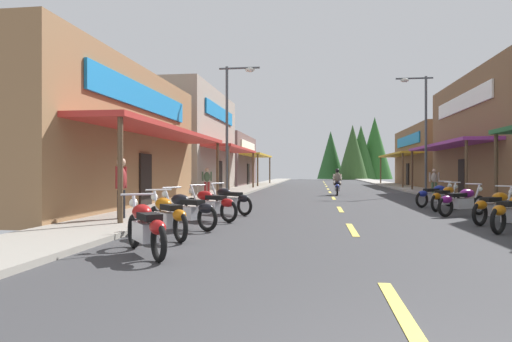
# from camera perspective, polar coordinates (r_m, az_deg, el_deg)

# --- Properties ---
(ground) EXTENTS (10.08, 84.59, 0.10)m
(ground) POSITION_cam_1_polar(r_m,az_deg,el_deg) (30.02, 9.46, -2.80)
(ground) COLOR #38383A
(sidewalk_left) EXTENTS (2.38, 84.59, 0.12)m
(sidewalk_left) POSITION_cam_1_polar(r_m,az_deg,el_deg) (30.48, -2.34, -2.55)
(sidewalk_left) COLOR gray
(sidewalk_left) RESTS_ON ground
(sidewalk_right) EXTENTS (2.38, 84.59, 0.12)m
(sidewalk_right) POSITION_cam_1_polar(r_m,az_deg,el_deg) (30.83, 21.12, -2.52)
(sidewalk_right) COLOR #9E9991
(sidewalk_right) RESTS_ON ground
(centerline_dashes) EXTENTS (0.16, 56.58, 0.01)m
(centerline_dashes) POSITION_cam_1_polar(r_m,az_deg,el_deg) (32.01, 9.36, -2.52)
(centerline_dashes) COLOR #E0C64C
(centerline_dashes) RESTS_ON ground
(storefront_left_nearest) EXTENTS (8.47, 12.85, 5.41)m
(storefront_left_nearest) POSITION_cam_1_polar(r_m,az_deg,el_deg) (19.10, -23.33, 3.83)
(storefront_left_nearest) COLOR olive
(storefront_left_nearest) RESTS_ON ground
(storefront_left_middle) EXTENTS (9.48, 11.38, 6.81)m
(storefront_left_middle) POSITION_cam_1_polar(r_m,az_deg,el_deg) (31.36, -11.53, 3.64)
(storefront_left_middle) COLOR gray
(storefront_left_middle) RESTS_ON ground
(storefront_left_far) EXTENTS (7.92, 11.28, 4.80)m
(storefront_left_far) POSITION_cam_1_polar(r_m,az_deg,el_deg) (43.10, -5.02, 1.34)
(storefront_left_far) COLOR brown
(storefront_left_far) RESTS_ON ground
(storefront_right_far) EXTENTS (8.10, 13.96, 5.37)m
(storefront_right_far) POSITION_cam_1_polar(r_m,az_deg,el_deg) (43.68, 22.94, 1.69)
(storefront_right_far) COLOR brown
(storefront_right_far) RESTS_ON ground
(streetlamp_left) EXTENTS (2.11, 0.30, 6.79)m
(streetlamp_left) POSITION_cam_1_polar(r_m,az_deg,el_deg) (22.98, -3.02, 7.35)
(streetlamp_left) COLOR #474C51
(streetlamp_left) RESTS_ON ground
(streetlamp_right) EXTENTS (2.11, 0.30, 6.95)m
(streetlamp_right) POSITION_cam_1_polar(r_m,az_deg,el_deg) (27.80, 20.37, 6.26)
(streetlamp_right) COLOR #474C51
(streetlamp_right) RESTS_ON ground
(motorcycle_parked_right_2) EXTENTS (1.71, 1.45, 1.04)m
(motorcycle_parked_right_2) POSITION_cam_1_polar(r_m,az_deg,el_deg) (13.66, 28.35, -4.00)
(motorcycle_parked_right_2) COLOR black
(motorcycle_parked_right_2) RESTS_ON ground
(motorcycle_parked_right_3) EXTENTS (1.86, 1.23, 1.04)m
(motorcycle_parked_right_3) POSITION_cam_1_polar(r_m,az_deg,el_deg) (15.62, 24.91, -3.48)
(motorcycle_parked_right_3) COLOR black
(motorcycle_parked_right_3) RESTS_ON ground
(motorcycle_parked_right_4) EXTENTS (1.47, 1.69, 1.04)m
(motorcycle_parked_right_4) POSITION_cam_1_polar(r_m,az_deg,el_deg) (17.46, 23.13, -3.11)
(motorcycle_parked_right_4) COLOR black
(motorcycle_parked_right_4) RESTS_ON ground
(motorcycle_parked_right_5) EXTENTS (1.84, 1.27, 1.04)m
(motorcycle_parked_right_5) POSITION_cam_1_polar(r_m,az_deg,el_deg) (19.03, 22.01, -2.84)
(motorcycle_parked_right_5) COLOR black
(motorcycle_parked_right_5) RESTS_ON ground
(motorcycle_parked_left_0) EXTENTS (1.39, 1.75, 1.04)m
(motorcycle_parked_left_0) POSITION_cam_1_polar(r_m,az_deg,el_deg) (7.94, -13.97, -6.93)
(motorcycle_parked_left_0) COLOR black
(motorcycle_parked_left_0) RESTS_ON ground
(motorcycle_parked_left_1) EXTENTS (1.46, 1.70, 1.04)m
(motorcycle_parked_left_1) POSITION_cam_1_polar(r_m,az_deg,el_deg) (9.77, -11.32, -5.61)
(motorcycle_parked_left_1) COLOR black
(motorcycle_parked_left_1) RESTS_ON ground
(motorcycle_parked_left_2) EXTENTS (1.90, 1.16, 1.04)m
(motorcycle_parked_left_2) POSITION_cam_1_polar(r_m,az_deg,el_deg) (11.19, -8.93, -4.89)
(motorcycle_parked_left_2) COLOR black
(motorcycle_parked_left_2) RESTS_ON ground
(motorcycle_parked_left_3) EXTENTS (1.88, 1.19, 1.04)m
(motorcycle_parked_left_3) POSITION_cam_1_polar(r_m,az_deg,el_deg) (12.95, -5.87, -4.21)
(motorcycle_parked_left_3) COLOR black
(motorcycle_parked_left_3) RESTS_ON ground
(motorcycle_parked_left_4) EXTENTS (1.84, 1.26, 1.04)m
(motorcycle_parked_left_4) POSITION_cam_1_polar(r_m,az_deg,el_deg) (14.83, -3.54, -3.67)
(motorcycle_parked_left_4) COLOR black
(motorcycle_parked_left_4) RESTS_ON ground
(rider_cruising_lead) EXTENTS (0.60, 2.14, 1.57)m
(rider_cruising_lead) POSITION_cam_1_polar(r_m,az_deg,el_deg) (26.56, 10.39, -1.65)
(rider_cruising_lead) COLOR black
(rider_cruising_lead) RESTS_ON ground
(pedestrian_by_shop) EXTENTS (0.57, 0.30, 1.56)m
(pedestrian_by_shop) POSITION_cam_1_polar(r_m,az_deg,el_deg) (27.11, 21.90, -1.12)
(pedestrian_by_shop) COLOR #3F593F
(pedestrian_by_shop) RESTS_ON ground
(pedestrian_browsing) EXTENTS (0.27, 0.57, 1.81)m
(pedestrian_browsing) POSITION_cam_1_polar(r_m,az_deg,el_deg) (12.90, -16.91, -1.69)
(pedestrian_browsing) COLOR black
(pedestrian_browsing) RESTS_ON ground
(pedestrian_strolling) EXTENTS (0.55, 0.36, 1.60)m
(pedestrian_strolling) POSITION_cam_1_polar(r_m,az_deg,el_deg) (25.45, -6.31, -1.13)
(pedestrian_strolling) COLOR maroon
(pedestrian_strolling) RESTS_ON ground
(treeline_backdrop) EXTENTS (12.62, 9.41, 10.52)m
(treeline_backdrop) POSITION_cam_1_polar(r_m,az_deg,el_deg) (76.25, 13.06, 2.51)
(treeline_backdrop) COLOR #2F5023
(treeline_backdrop) RESTS_ON ground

